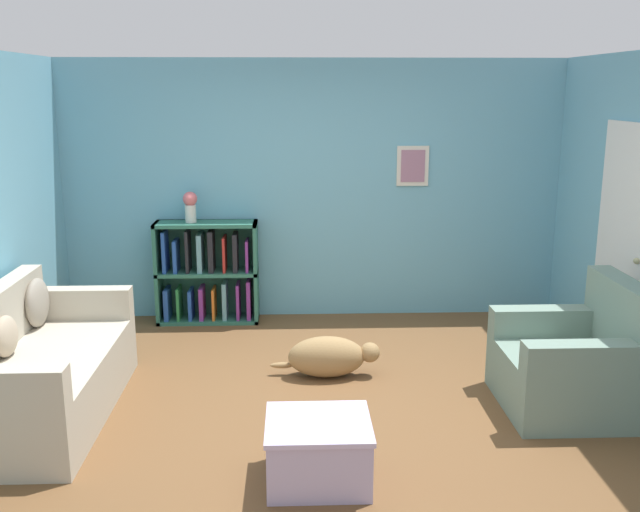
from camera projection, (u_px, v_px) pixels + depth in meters
ground_plane at (322, 404)px, 5.34m from camera, size 14.00×14.00×0.00m
wall_back at (313, 190)px, 7.23m from camera, size 5.60×0.13×2.60m
couch at (36, 372)px, 5.09m from camera, size 0.89×1.88×0.89m
bookshelf at (208, 273)px, 7.16m from camera, size 1.01×0.33×1.02m
recliner_chair at (577, 364)px, 5.22m from camera, size 0.94×0.97×0.96m
coffee_table at (318, 449)px, 4.26m from camera, size 0.63×0.57×0.38m
dog at (329, 357)px, 5.82m from camera, size 0.90×0.31×0.34m
vase at (190, 205)px, 6.98m from camera, size 0.14×0.14×0.30m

